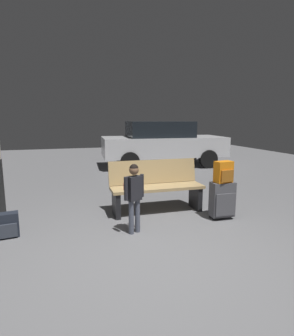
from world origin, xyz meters
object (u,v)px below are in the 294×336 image
object	(u,v)px
suitcase	(222,200)
parked_car_near	(162,142)
backpack_dark_floor	(8,225)
bench	(156,186)
child	(134,191)
backpack_bright	(224,172)

from	to	relation	value
suitcase	parked_car_near	bearing A→B (deg)	80.90
parked_car_near	backpack_dark_floor	bearing A→B (deg)	-128.67
bench	parked_car_near	xyz separation A→B (m)	(1.74, 4.57, 0.36)
suitcase	child	bearing A→B (deg)	-174.03
backpack_bright	child	world-z (taller)	child
backpack_bright	suitcase	bearing A→B (deg)	162.51
backpack_bright	bench	bearing A→B (deg)	143.15
bench	parked_car_near	distance (m)	4.90
child	backpack_dark_floor	distance (m)	1.79
child	parked_car_near	world-z (taller)	parked_car_near
bench	backpack_bright	distance (m)	1.18
child	parked_car_near	size ratio (longest dim) A/B	0.24
backpack_dark_floor	child	bearing A→B (deg)	-11.78
suitcase	backpack_bright	world-z (taller)	backpack_bright
child	parked_car_near	distance (m)	5.89
bench	suitcase	bearing A→B (deg)	-36.87
suitcase	parked_car_near	size ratio (longest dim) A/B	0.14
backpack_dark_floor	parked_car_near	bearing A→B (deg)	51.33
bench	child	size ratio (longest dim) A/B	1.61
suitcase	child	world-z (taller)	child
bench	suitcase	distance (m)	1.13
parked_car_near	child	bearing A→B (deg)	-113.47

